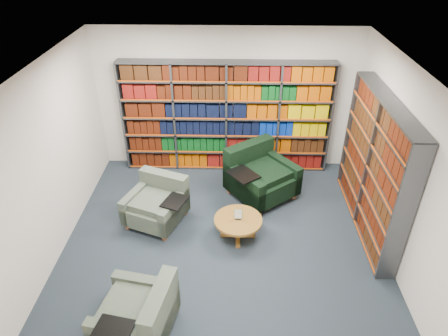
{
  "coord_description": "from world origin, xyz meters",
  "views": [
    {
      "loc": [
        0.14,
        -4.72,
        4.4
      ],
      "look_at": [
        0.0,
        0.6,
        1.05
      ],
      "focal_mm": 32.0,
      "sensor_mm": 36.0,
      "label": 1
    }
  ],
  "objects_px": {
    "chair_teal_left": "(158,204)",
    "coffee_table": "(238,223)",
    "chair_teal_front": "(142,316)",
    "chair_green_right": "(258,176)"
  },
  "relations": [
    {
      "from": "chair_green_right",
      "to": "chair_teal_left",
      "type": "bearing_deg",
      "value": -155.25
    },
    {
      "from": "chair_teal_left",
      "to": "chair_green_right",
      "type": "relative_size",
      "value": 0.8
    },
    {
      "from": "chair_teal_left",
      "to": "chair_teal_front",
      "type": "bearing_deg",
      "value": -85.69
    },
    {
      "from": "coffee_table",
      "to": "chair_teal_front",
      "type": "bearing_deg",
      "value": -123.08
    },
    {
      "from": "chair_green_right",
      "to": "coffee_table",
      "type": "bearing_deg",
      "value": -107.08
    },
    {
      "from": "chair_green_right",
      "to": "chair_teal_front",
      "type": "distance_m",
      "value": 3.4
    },
    {
      "from": "chair_teal_front",
      "to": "chair_green_right",
      "type": "bearing_deg",
      "value": 62.87
    },
    {
      "from": "chair_teal_left",
      "to": "coffee_table",
      "type": "bearing_deg",
      "value": -17.75
    },
    {
      "from": "chair_teal_left",
      "to": "chair_green_right",
      "type": "distance_m",
      "value": 1.89
    },
    {
      "from": "chair_teal_front",
      "to": "coffee_table",
      "type": "height_order",
      "value": "chair_teal_front"
    }
  ]
}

